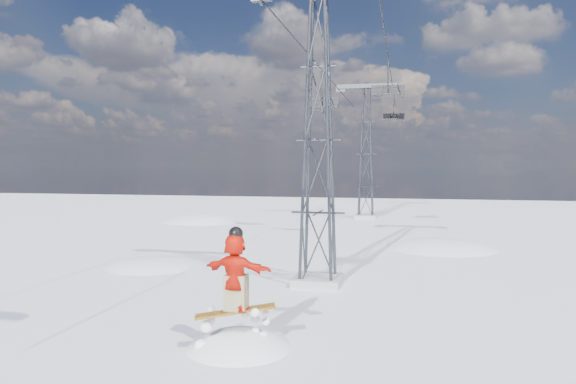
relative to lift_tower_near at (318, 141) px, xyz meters
name	(u,v)px	position (x,y,z in m)	size (l,w,h in m)	color
ground	(228,360)	(-0.80, -8.00, -5.47)	(120.00, 120.00, 0.00)	white
snow_terrain	(268,377)	(-5.57, 13.24, -15.06)	(39.00, 37.00, 22.00)	white
lift_tower_near	(318,141)	(0.00, 0.00, 0.00)	(5.20, 1.80, 11.43)	#999999
lift_tower_far	(366,154)	(0.00, 25.00, 0.00)	(5.20, 1.80, 11.43)	#999999
haul_cables	(350,58)	(0.00, 11.50, 5.38)	(4.46, 51.00, 0.06)	black
lift_chair_mid	(388,91)	(2.20, 11.66, 3.45)	(1.95, 0.56, 2.41)	black
lift_chair_far	(321,103)	(-2.20, 14.55, 3.17)	(2.23, 0.64, 2.76)	black
lift_chair_extra	(394,117)	(2.20, 28.82, 3.49)	(1.91, 0.55, 2.37)	black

